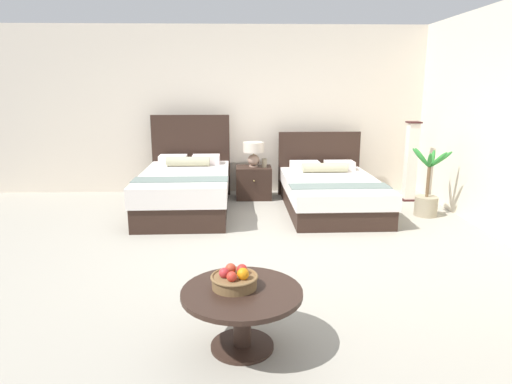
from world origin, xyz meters
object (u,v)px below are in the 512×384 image
(vase, at_px, (264,163))
(floor_lamp_corner, at_px, (411,162))
(bed_near_corner, at_px, (330,192))
(fruit_bowl, at_px, (235,279))
(nightstand, at_px, (254,183))
(bed_near_window, at_px, (186,189))
(table_lamp, at_px, (254,151))
(potted_palm, at_px, (427,196))
(coffee_table, at_px, (242,305))

(vase, xyz_separation_m, floor_lamp_corner, (2.36, -0.17, 0.04))
(bed_near_corner, distance_m, fruit_bowl, 3.89)
(nightstand, bearing_deg, fruit_bowl, -93.21)
(vase, bearing_deg, bed_near_window, -150.18)
(bed_near_corner, height_order, table_lamp, bed_near_corner)
(floor_lamp_corner, bearing_deg, fruit_bowl, -123.83)
(table_lamp, distance_m, floor_lamp_corner, 2.55)
(fruit_bowl, bearing_deg, bed_near_window, 102.23)
(bed_near_window, relative_size, nightstand, 3.77)
(bed_near_window, bearing_deg, bed_near_corner, 0.05)
(nightstand, distance_m, potted_palm, 2.70)
(table_lamp, height_order, floor_lamp_corner, floor_lamp_corner)
(floor_lamp_corner, bearing_deg, potted_palm, -94.43)
(bed_near_window, xyz_separation_m, potted_palm, (3.49, -0.38, -0.05))
(bed_near_window, relative_size, coffee_table, 2.56)
(vase, bearing_deg, coffee_table, -94.81)
(table_lamp, height_order, potted_palm, potted_palm)
(vase, height_order, floor_lamp_corner, floor_lamp_corner)
(bed_near_window, xyz_separation_m, coffee_table, (0.84, -3.68, -0.00))
(bed_near_corner, distance_m, potted_palm, 1.38)
(table_lamp, xyz_separation_m, floor_lamp_corner, (2.53, -0.23, -0.15))
(coffee_table, bearing_deg, table_lamp, 87.49)
(bed_near_corner, bearing_deg, vase, 144.47)
(potted_palm, bearing_deg, floor_lamp_corner, 85.57)
(bed_near_corner, height_order, fruit_bowl, bed_near_corner)
(bed_near_window, bearing_deg, fruit_bowl, -77.77)
(bed_near_window, relative_size, vase, 15.01)
(table_lamp, bearing_deg, vase, -19.04)
(nightstand, bearing_deg, bed_near_corner, -32.62)
(table_lamp, distance_m, potted_palm, 2.76)
(bed_near_window, bearing_deg, floor_lamp_corner, 8.24)
(bed_near_corner, xyz_separation_m, potted_palm, (1.32, -0.39, 0.01))
(bed_near_corner, height_order, nightstand, bed_near_corner)
(table_lamp, bearing_deg, coffee_table, -92.51)
(bed_near_window, distance_m, vase, 1.41)
(bed_near_window, relative_size, table_lamp, 5.38)
(bed_near_corner, relative_size, floor_lamp_corner, 1.70)
(nightstand, relative_size, coffee_table, 0.68)
(bed_near_corner, distance_m, table_lamp, 1.46)
(vase, bearing_deg, fruit_bowl, -95.54)
(coffee_table, bearing_deg, potted_palm, 51.13)
(nightstand, distance_m, floor_lamp_corner, 2.57)
(table_lamp, height_order, vase, table_lamp)
(vase, height_order, potted_palm, potted_palm)
(bed_near_corner, relative_size, potted_palm, 2.19)
(table_lamp, height_order, fruit_bowl, table_lamp)
(coffee_table, bearing_deg, floor_lamp_corner, 56.99)
(bed_near_corner, xyz_separation_m, floor_lamp_corner, (1.39, 0.51, 0.36))
(table_lamp, distance_m, fruit_bowl, 4.39)
(vase, relative_size, potted_palm, 0.15)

